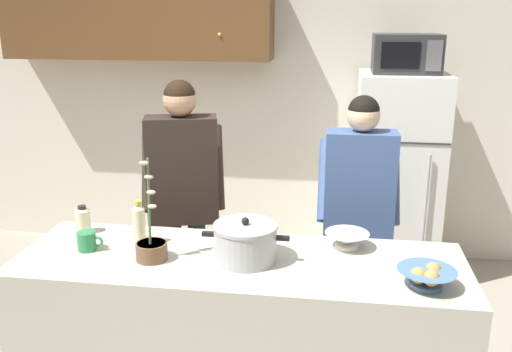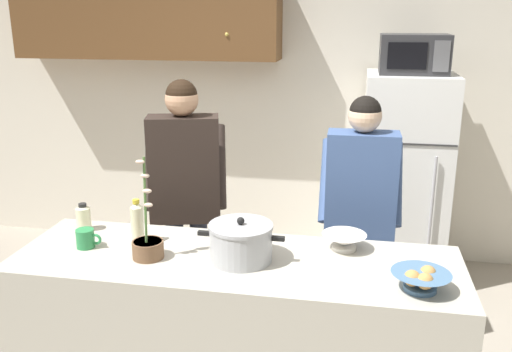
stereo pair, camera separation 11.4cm
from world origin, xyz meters
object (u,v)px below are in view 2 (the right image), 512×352
(coffee_mug, at_px, (86,238))
(bread_bowl, at_px, (421,280))
(person_by_sink, at_px, (360,199))
(refrigerator, at_px, (404,180))
(person_near_pot, at_px, (185,182))
(cooking_pot, at_px, (241,242))
(bottle_near_edge, at_px, (137,222))
(potted_orchid, at_px, (148,245))
(empty_bowl, at_px, (344,240))
(microwave, at_px, (414,54))
(bottle_mid_counter, at_px, (83,217))

(coffee_mug, distance_m, bread_bowl, 1.61)
(person_by_sink, bearing_deg, refrigerator, 72.85)
(person_near_pot, distance_m, cooking_pot, 0.90)
(bottle_near_edge, bearing_deg, cooking_pot, -10.65)
(person_near_pot, height_order, cooking_pot, person_near_pot)
(person_near_pot, relative_size, coffee_mug, 12.81)
(refrigerator, bearing_deg, bread_bowl, -92.17)
(person_near_pot, relative_size, cooking_pot, 4.04)
(cooking_pot, xyz_separation_m, bottle_near_edge, (-0.56, 0.10, 0.02))
(potted_orchid, bearing_deg, refrigerator, 55.37)
(coffee_mug, distance_m, empty_bowl, 1.28)
(cooking_pot, distance_m, bottle_near_edge, 0.57)
(microwave, xyz_separation_m, person_by_sink, (-0.33, -1.06, -0.76))
(microwave, relative_size, person_near_pot, 0.29)
(bread_bowl, bearing_deg, potted_orchid, 175.46)
(person_by_sink, bearing_deg, bottle_near_edge, -148.58)
(bread_bowl, height_order, bottle_mid_counter, bottle_mid_counter)
(microwave, xyz_separation_m, coffee_mug, (-1.67, -1.84, -0.79))
(person_by_sink, distance_m, bottle_mid_counter, 1.57)
(cooking_pot, relative_size, bottle_near_edge, 1.79)
(bottle_mid_counter, xyz_separation_m, potted_orchid, (0.47, -0.27, -0.01))
(person_by_sink, distance_m, coffee_mug, 1.55)
(bottle_near_edge, bearing_deg, empty_bowl, 6.03)
(empty_bowl, relative_size, bottle_mid_counter, 1.46)
(coffee_mug, bearing_deg, potted_orchid, -9.40)
(refrigerator, xyz_separation_m, microwave, (0.00, -0.02, 0.95))
(refrigerator, xyz_separation_m, bottle_near_edge, (-1.44, -1.76, 0.22))
(cooking_pot, height_order, potted_orchid, potted_orchid)
(bottle_near_edge, distance_m, bottle_mid_counter, 0.37)
(refrigerator, xyz_separation_m, empty_bowl, (-0.41, -1.65, 0.16))
(empty_bowl, xyz_separation_m, bottle_near_edge, (-1.03, -0.11, 0.07))
(cooking_pot, height_order, coffee_mug, cooking_pot)
(person_near_pot, bearing_deg, empty_bowl, -28.30)
(microwave, bearing_deg, cooking_pot, -115.66)
(coffee_mug, height_order, bread_bowl, bread_bowl)
(microwave, xyz_separation_m, cooking_pot, (-0.88, -1.84, -0.75))
(microwave, height_order, bread_bowl, microwave)
(person_near_pot, distance_m, bread_bowl, 1.60)
(microwave, distance_m, bread_bowl, 2.15)
(refrigerator, bearing_deg, microwave, -89.93)
(bottle_mid_counter, bearing_deg, cooking_pot, -13.25)
(person_near_pot, distance_m, bottle_mid_counter, 0.67)
(person_by_sink, bearing_deg, empty_bowl, -97.51)
(refrigerator, height_order, coffee_mug, refrigerator)
(bread_bowl, relative_size, empty_bowl, 1.15)
(empty_bowl, height_order, bottle_near_edge, bottle_near_edge)
(person_near_pot, relative_size, empty_bowl, 7.62)
(microwave, height_order, bottle_near_edge, microwave)
(person_near_pot, xyz_separation_m, potted_orchid, (0.07, -0.80, -0.06))
(refrigerator, bearing_deg, cooking_pot, -115.39)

